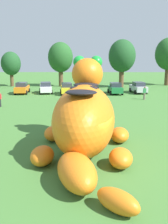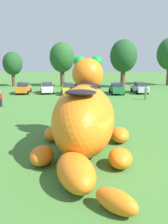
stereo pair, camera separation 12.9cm
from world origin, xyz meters
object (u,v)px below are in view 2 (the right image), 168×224
object	(u,v)px
spectator_mid_field	(1,99)
car_yellow	(68,88)
giant_inflatable_creature	(84,118)
car_green	(117,88)
car_white	(47,88)
car_orange	(23,88)
spectator_by_cars	(146,93)
car_black	(93,87)
car_silver	(140,88)

from	to	relation	value
spectator_mid_field	car_yellow	bearing A→B (deg)	55.11
giant_inflatable_creature	car_yellow	size ratio (longest dim) A/B	2.60
car_green	car_white	bearing A→B (deg)	176.19
car_white	car_orange	bearing A→B (deg)	-173.21
giant_inflatable_creature	car_green	world-z (taller)	giant_inflatable_creature
car_yellow	giant_inflatable_creature	bearing A→B (deg)	-83.27
car_orange	spectator_by_cars	size ratio (longest dim) A/B	2.45
car_black	car_yellow	bearing A→B (deg)	-159.93
car_yellow	car_green	bearing A→B (deg)	2.70
car_yellow	car_silver	size ratio (longest dim) A/B	1.00
car_black	car_silver	bearing A→B (deg)	-0.25
car_green	spectator_by_cars	xyz separation A→B (m)	(3.26, -5.19, -0.01)
giant_inflatable_creature	car_silver	size ratio (longest dim) A/B	2.59
car_white	car_yellow	world-z (taller)	same
car_yellow	spectator_mid_field	distance (m)	11.98
car_white	car_green	world-z (taller)	same
car_black	car_silver	world-z (taller)	same
car_orange	car_green	distance (m)	14.31
car_silver	spectator_mid_field	world-z (taller)	car_silver
giant_inflatable_creature	car_white	world-z (taller)	giant_inflatable_creature
car_white	car_silver	distance (m)	14.45
car_white	car_silver	world-z (taller)	same
car_yellow	car_black	distance (m)	4.04
car_black	spectator_mid_field	world-z (taller)	car_black
car_green	car_orange	bearing A→B (deg)	178.84
car_orange	car_yellow	xyz separation A→B (m)	(6.93, -0.64, 0.00)
spectator_by_cars	car_black	bearing A→B (deg)	137.69
car_orange	car_yellow	size ratio (longest dim) A/B	0.98
car_silver	spectator_by_cars	size ratio (longest dim) A/B	2.51
car_orange	car_silver	world-z (taller)	same
giant_inflatable_creature	car_green	bearing A→B (deg)	79.10
car_black	giant_inflatable_creature	bearing A→B (deg)	-92.34
car_white	spectator_by_cars	distance (m)	15.19
car_orange	car_black	xyz separation A→B (m)	(10.73, 0.75, 0.00)
car_yellow	spectator_mid_field	bearing A→B (deg)	-124.89
car_orange	car_silver	distance (m)	18.04
giant_inflatable_creature	car_green	size ratio (longest dim) A/B	2.65
car_green	spectator_mid_field	size ratio (longest dim) A/B	2.45
car_green	car_silver	xyz separation A→B (m)	(3.72, 1.01, 0.00)
giant_inflatable_creature	car_black	size ratio (longest dim) A/B	2.62
car_white	car_silver	size ratio (longest dim) A/B	1.01
car_black	spectator_by_cars	world-z (taller)	car_black
car_green	car_silver	world-z (taller)	same
car_white	spectator_mid_field	distance (m)	11.44
giant_inflatable_creature	car_white	size ratio (longest dim) A/B	2.56
giant_inflatable_creature	car_orange	distance (m)	26.08
car_silver	spectator_mid_field	bearing A→B (deg)	-148.07
car_orange	giant_inflatable_creature	bearing A→B (deg)	-68.12
giant_inflatable_creature	car_yellow	world-z (taller)	giant_inflatable_creature
car_green	car_silver	bearing A→B (deg)	15.18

